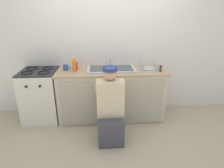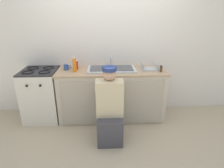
# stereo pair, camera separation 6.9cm
# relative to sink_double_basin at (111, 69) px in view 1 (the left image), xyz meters

# --- Properties ---
(ground_plane) EXTENTS (12.00, 12.00, 0.00)m
(ground_plane) POSITION_rel_sink_double_basin_xyz_m (0.00, -0.30, -0.90)
(ground_plane) COLOR tan
(back_wall) EXTENTS (6.00, 0.10, 2.50)m
(back_wall) POSITION_rel_sink_double_basin_xyz_m (0.00, 0.35, 0.35)
(back_wall) COLOR silver
(back_wall) RESTS_ON ground_plane
(counter_cabinet) EXTENTS (1.78, 0.62, 0.85)m
(counter_cabinet) POSITION_rel_sink_double_basin_xyz_m (0.00, -0.01, -0.47)
(counter_cabinet) COLOR beige
(counter_cabinet) RESTS_ON ground_plane
(countertop) EXTENTS (1.82, 0.62, 0.03)m
(countertop) POSITION_rel_sink_double_basin_xyz_m (0.00, -0.00, -0.03)
(countertop) COLOR tan
(countertop) RESTS_ON counter_cabinet
(sink_double_basin) EXTENTS (0.80, 0.44, 0.19)m
(sink_double_basin) POSITION_rel_sink_double_basin_xyz_m (0.00, 0.00, 0.00)
(sink_double_basin) COLOR silver
(sink_double_basin) RESTS_ON countertop
(stove_range) EXTENTS (0.58, 0.62, 0.90)m
(stove_range) POSITION_rel_sink_double_basin_xyz_m (-1.21, -0.00, -0.45)
(stove_range) COLOR silver
(stove_range) RESTS_ON ground_plane
(plumber_person) EXTENTS (0.42, 0.61, 1.10)m
(plumber_person) POSITION_rel_sink_double_basin_xyz_m (-0.05, -0.66, -0.44)
(plumber_person) COLOR #3F3F47
(plumber_person) RESTS_ON ground_plane
(dish_rack_tray) EXTENTS (0.28, 0.22, 0.11)m
(dish_rack_tray) POSITION_rel_sink_double_basin_xyz_m (0.64, 0.00, 0.01)
(dish_rack_tray) COLOR #B2B7BC
(dish_rack_tray) RESTS_ON countertop
(coffee_mug) EXTENTS (0.13, 0.08, 0.09)m
(coffee_mug) POSITION_rel_sink_double_basin_xyz_m (-0.76, 0.04, 0.03)
(coffee_mug) COLOR #335699
(coffee_mug) RESTS_ON countertop
(spice_bottle_pepper) EXTENTS (0.04, 0.04, 0.10)m
(spice_bottle_pepper) POSITION_rel_sink_double_basin_xyz_m (0.80, -0.14, 0.03)
(spice_bottle_pepper) COLOR #513823
(spice_bottle_pepper) RESTS_ON countertop
(soda_cup_red) EXTENTS (0.08, 0.08, 0.15)m
(soda_cup_red) POSITION_rel_sink_double_basin_xyz_m (-0.61, 0.08, 0.06)
(soda_cup_red) COLOR red
(soda_cup_red) RESTS_ON countertop
(soap_bottle_orange) EXTENTS (0.06, 0.06, 0.25)m
(soap_bottle_orange) POSITION_rel_sink_double_basin_xyz_m (-0.60, -0.07, 0.09)
(soap_bottle_orange) COLOR orange
(soap_bottle_orange) RESTS_ON countertop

